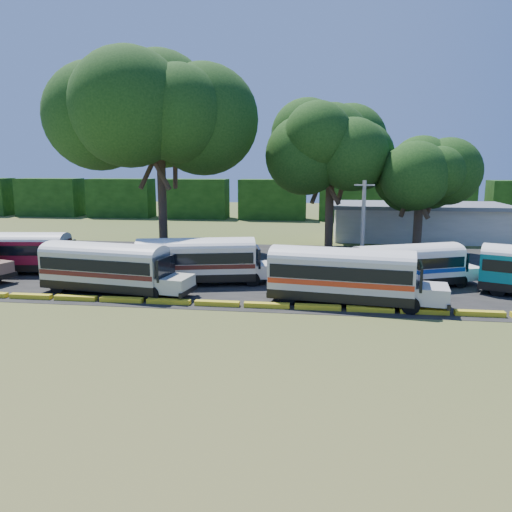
# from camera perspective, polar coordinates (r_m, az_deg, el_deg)

# --- Properties ---
(ground) EXTENTS (160.00, 160.00, 0.00)m
(ground) POSITION_cam_1_polar(r_m,az_deg,el_deg) (29.56, -7.74, -6.10)
(ground) COLOR #34531B
(ground) RESTS_ON ground
(asphalt_strip) EXTENTS (64.00, 24.00, 0.02)m
(asphalt_strip) POSITION_cam_1_polar(r_m,az_deg,el_deg) (40.71, -1.90, -1.36)
(asphalt_strip) COLOR black
(asphalt_strip) RESTS_ON ground
(curb) EXTENTS (53.70, 0.45, 0.30)m
(curb) POSITION_cam_1_polar(r_m,az_deg,el_deg) (30.44, -7.25, -5.30)
(curb) COLOR yellow
(curb) RESTS_ON ground
(terminal_building) EXTENTS (19.00, 9.00, 4.00)m
(terminal_building) POSITION_cam_1_polar(r_m,az_deg,el_deg) (58.53, 17.88, 3.80)
(terminal_building) COLOR beige
(terminal_building) RESTS_ON ground
(treeline_backdrop) EXTENTS (130.00, 4.00, 6.00)m
(treeline_backdrop) POSITION_cam_1_polar(r_m,az_deg,el_deg) (75.85, 1.92, 6.48)
(treeline_backdrop) COLOR black
(treeline_backdrop) RESTS_ON ground
(bus_red) EXTENTS (9.94, 3.53, 3.20)m
(bus_red) POSITION_cam_1_polar(r_m,az_deg,el_deg) (42.58, -25.49, 0.63)
(bus_red) COLOR black
(bus_red) RESTS_ON ground
(bus_cream_west) EXTENTS (10.40, 3.98, 3.33)m
(bus_cream_west) POSITION_cam_1_polar(r_m,az_deg,el_deg) (33.90, -16.60, -1.01)
(bus_cream_west) COLOR black
(bus_cream_west) RESTS_ON ground
(bus_cream_east) EXTENTS (10.32, 4.71, 3.29)m
(bus_cream_east) POSITION_cam_1_polar(r_m,az_deg,el_deg) (35.19, -6.49, -0.25)
(bus_cream_east) COLOR black
(bus_cream_east) RESTS_ON ground
(bus_white_red) EXTENTS (10.74, 3.98, 3.45)m
(bus_white_red) POSITION_cam_1_polar(r_m,az_deg,el_deg) (30.42, 10.11, -1.90)
(bus_white_red) COLOR black
(bus_white_red) RESTS_ON ground
(bus_white_blue) EXTENTS (9.37, 5.67, 3.03)m
(bus_white_blue) POSITION_cam_1_polar(r_m,az_deg,el_deg) (35.50, 17.21, -0.81)
(bus_white_blue) COLOR black
(bus_white_blue) RESTS_ON ground
(tree_west) EXTENTS (13.20, 13.20, 18.32)m
(tree_west) POSITION_cam_1_polar(r_m,az_deg,el_deg) (47.16, -11.02, 16.49)
(tree_west) COLOR #322619
(tree_west) RESTS_ON ground
(tree_center) EXTENTS (10.11, 10.11, 14.00)m
(tree_center) POSITION_cam_1_polar(r_m,az_deg,el_deg) (48.58, 8.59, 12.60)
(tree_center) COLOR #322619
(tree_center) RESTS_ON ground
(tree_east) EXTENTS (7.88, 7.88, 10.89)m
(tree_east) POSITION_cam_1_polar(r_m,az_deg,el_deg) (48.30, 18.35, 9.47)
(tree_east) COLOR #322619
(tree_east) RESTS_ON ground
(utility_pole) EXTENTS (1.60, 0.30, 7.08)m
(utility_pole) POSITION_cam_1_polar(r_m,az_deg,el_deg) (40.80, 12.13, 3.61)
(utility_pole) COLOR gray
(utility_pole) RESTS_ON ground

